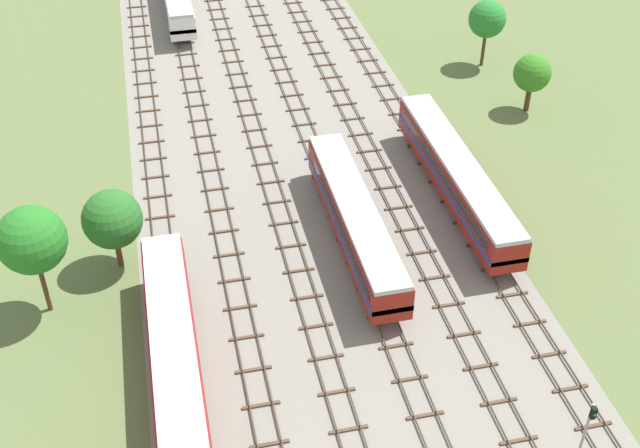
# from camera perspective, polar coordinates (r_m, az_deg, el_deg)

# --- Properties ---
(ground_plane) EXTENTS (480.00, 480.00, 0.00)m
(ground_plane) POSITION_cam_1_polar(r_m,az_deg,el_deg) (80.04, -3.37, 8.08)
(ground_plane) COLOR #5B6B3D
(ballast_bed) EXTENTS (28.12, 176.00, 0.01)m
(ballast_bed) POSITION_cam_1_polar(r_m,az_deg,el_deg) (80.04, -3.37, 8.08)
(ballast_bed) COLOR gray
(ballast_bed) RESTS_ON ground
(track_far_left) EXTENTS (2.40, 126.00, 0.29)m
(track_far_left) POSITION_cam_1_polar(r_m,az_deg,el_deg) (80.11, -12.09, 7.41)
(track_far_left) COLOR #47382D
(track_far_left) RESTS_ON ground
(track_left) EXTENTS (2.40, 126.00, 0.29)m
(track_left) POSITION_cam_1_polar(r_m,az_deg,el_deg) (80.19, -8.64, 7.87)
(track_left) COLOR #47382D
(track_left) RESTS_ON ground
(track_centre_left) EXTENTS (2.40, 126.00, 0.29)m
(track_centre_left) POSITION_cam_1_polar(r_m,az_deg,el_deg) (80.55, -5.20, 8.30)
(track_centre_left) COLOR #47382D
(track_centre_left) RESTS_ON ground
(track_centre) EXTENTS (2.40, 126.00, 0.29)m
(track_centre) POSITION_cam_1_polar(r_m,az_deg,el_deg) (81.20, -1.80, 8.69)
(track_centre) COLOR #47382D
(track_centre) RESTS_ON ground
(track_centre_right) EXTENTS (2.40, 126.00, 0.29)m
(track_centre_right) POSITION_cam_1_polar(r_m,az_deg,el_deg) (82.13, 1.54, 9.05)
(track_centre_right) COLOR #47382D
(track_centre_right) RESTS_ON ground
(track_right) EXTENTS (2.40, 126.00, 0.29)m
(track_right) POSITION_cam_1_polar(r_m,az_deg,el_deg) (83.32, 4.80, 9.37)
(track_right) COLOR #47382D
(track_right) RESTS_ON ground
(passenger_coach_far_left_nearest) EXTENTS (2.96, 22.00, 3.80)m
(passenger_coach_far_left_nearest) POSITION_cam_1_polar(r_m,az_deg,el_deg) (50.39, -10.27, -9.70)
(passenger_coach_far_left_nearest) COLOR red
(passenger_coach_far_left_nearest) RESTS_ON ground
(diesel_railcar_centre_near) EXTENTS (2.96, 20.50, 3.80)m
(diesel_railcar_centre_near) POSITION_cam_1_polar(r_m,az_deg,el_deg) (60.67, 2.49, 0.40)
(diesel_railcar_centre_near) COLOR maroon
(diesel_railcar_centre_near) RESTS_ON ground
(passenger_coach_right_mid) EXTENTS (2.96, 22.00, 3.80)m
(passenger_coach_right_mid) POSITION_cam_1_polar(r_m,az_deg,el_deg) (66.46, 9.69, 3.53)
(passenger_coach_right_mid) COLOR maroon
(passenger_coach_right_mid) RESTS_ON ground
(signal_post_mid) EXTENTS (0.28, 0.47, 5.38)m
(signal_post_mid) POSITION_cam_1_polar(r_m,az_deg,el_deg) (47.65, 18.48, -13.66)
(signal_post_mid) COLOR gray
(signal_post_mid) RESTS_ON ground
(lineside_tree_0) EXTENTS (4.40, 4.40, 6.53)m
(lineside_tree_0) POSITION_cam_1_polar(r_m,az_deg,el_deg) (59.57, -14.58, 0.32)
(lineside_tree_0) COLOR #4C331E
(lineside_tree_0) RESTS_ON ground
(lineside_tree_1) EXTENTS (4.68, 4.68, 8.57)m
(lineside_tree_1) POSITION_cam_1_polar(r_m,az_deg,el_deg) (56.01, -19.86, -1.09)
(lineside_tree_1) COLOR #4C331E
(lineside_tree_1) RESTS_ON ground
(lineside_tree_3) EXTENTS (3.63, 3.63, 5.88)m
(lineside_tree_3) POSITION_cam_1_polar(r_m,az_deg,el_deg) (80.66, 14.88, 10.33)
(lineside_tree_3) COLOR #4C331E
(lineside_tree_3) RESTS_ON ground
(lineside_tree_4) EXTENTS (3.94, 3.94, 7.25)m
(lineside_tree_4) POSITION_cam_1_polar(r_m,az_deg,el_deg) (88.41, 11.83, 14.09)
(lineside_tree_4) COLOR #4C331E
(lineside_tree_4) RESTS_ON ground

